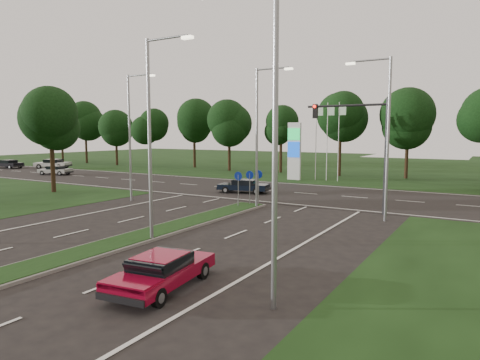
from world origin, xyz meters
The scene contains 19 objects.
ground centered at (0.00, 0.00, 0.00)m, with size 160.00×160.00×0.00m, color black.
verge_far centered at (0.00, 55.00, 0.00)m, with size 160.00×50.00×0.02m, color black.
cross_road centered at (0.00, 24.00, 0.00)m, with size 160.00×12.00×0.02m, color black.
median_kerb centered at (0.00, 4.00, 0.06)m, with size 2.00×26.00×0.12m, color slate.
streetlight_median_near centered at (1.00, 6.00, 5.08)m, with size 2.53×0.22×9.00m.
streetlight_median_far centered at (1.00, 16.00, 5.08)m, with size 2.53×0.22×9.00m.
streetlight_left_far centered at (-8.30, 14.00, 5.08)m, with size 2.53×0.22×9.00m.
streetlight_right_far centered at (8.80, 16.00, 5.08)m, with size 2.53×0.22×9.00m.
streetlight_right_near centered at (8.80, 2.00, 5.08)m, with size 2.53×0.22×9.00m.
traffic_signal centered at (7.19, 18.00, 4.65)m, with size 5.10×0.42×7.00m.
median_signs centered at (0.00, 16.40, 1.71)m, with size 1.16×1.76×2.38m.
gas_pylon centered at (-3.79, 33.05, 3.20)m, with size 5.80×1.26×8.00m.
tree_left_far centered at (-17.90, 13.93, 6.11)m, with size 5.20×5.20×8.86m.
treeline_far centered at (0.10, 39.93, 6.83)m, with size 6.00×6.00×9.90m.
red_sedan centered at (5.28, 1.58, 0.60)m, with size 2.16×4.24×1.12m.
navy_sedan centered at (-3.49, 21.66, 0.60)m, with size 4.33×2.52×1.12m.
far_car_a centered at (-30.26, 23.45, 0.58)m, with size 4.04×2.57×1.08m.
far_car_b centered at (-38.47, 29.01, 0.71)m, with size 5.01×3.59×1.33m.
far_car_c centered at (-44.15, 26.06, 0.64)m, with size 4.32×2.32×1.19m.
Camera 1 is at (14.10, -8.37, 4.90)m, focal length 32.00 mm.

